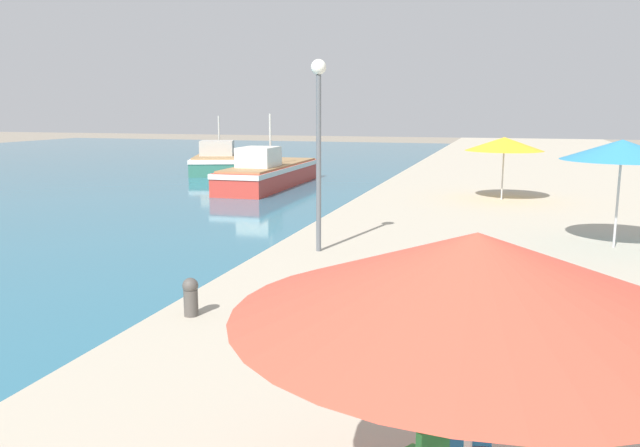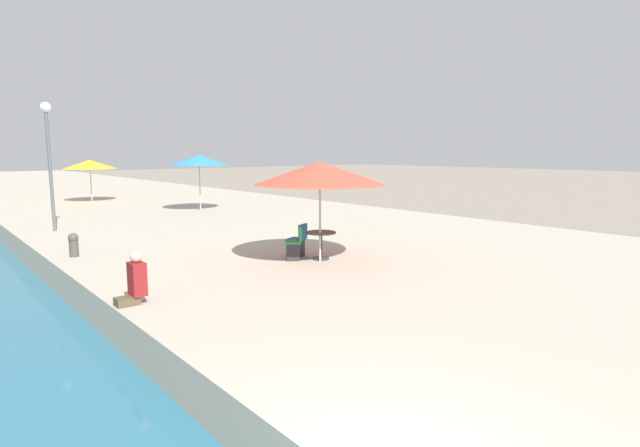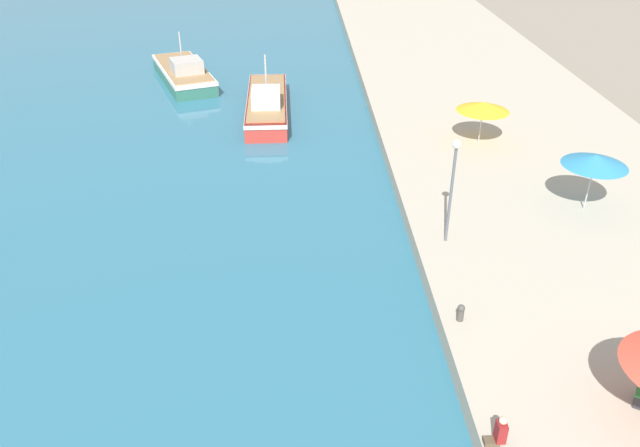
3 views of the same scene
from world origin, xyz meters
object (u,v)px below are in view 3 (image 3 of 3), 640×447
cafe_umbrella_striped (483,106)px  lamppost (453,174)px  fishing_boat_mid (267,103)px  cafe_umbrella_white (595,160)px  person_at_quay (499,432)px  mooring_bollard (461,312)px  fishing_boat_far (184,72)px

cafe_umbrella_striped → lamppost: 11.33m
fishing_boat_mid → cafe_umbrella_white: 21.41m
fishing_boat_mid → person_at_quay: size_ratio=10.19×
cafe_umbrella_white → cafe_umbrella_striped: cafe_umbrella_white is taller
fishing_boat_mid → cafe_umbrella_white: bearing=-45.9°
mooring_bollard → lamppost: bearing=83.1°
fishing_boat_mid → person_at_quay: bearing=-76.6°
cafe_umbrella_white → fishing_boat_far: bearing=134.1°
cafe_umbrella_striped → fishing_boat_far: bearing=142.7°
person_at_quay → mooring_bollard: (0.22, 5.33, -0.10)m
lamppost → fishing_boat_far: bearing=120.6°
mooring_bollard → cafe_umbrella_striped: bearing=73.1°
cafe_umbrella_white → person_at_quay: 15.40m
lamppost → person_at_quay: bearing=-94.6°
fishing_boat_mid → mooring_bollard: (7.49, -22.77, 0.32)m
cafe_umbrella_white → lamppost: size_ratio=0.63×
cafe_umbrella_striped → cafe_umbrella_white: bearing=-70.6°
person_at_quay → lamppost: (0.86, 10.60, 2.65)m
cafe_umbrella_white → lamppost: (-6.97, -2.51, 0.66)m
mooring_bollard → lamppost: lamppost is taller
fishing_boat_mid → cafe_umbrella_striped: 14.29m
fishing_boat_mid → person_at_quay: (7.26, -28.10, 0.42)m
lamppost → cafe_umbrella_striped: bearing=68.4°
fishing_boat_far → lamppost: bearing=-79.9°
cafe_umbrella_white → person_at_quay: size_ratio=2.83×
cafe_umbrella_striped → lamppost: bearing=-111.6°
person_at_quay → cafe_umbrella_white: bearing=59.1°
cafe_umbrella_white → cafe_umbrella_striped: 8.48m
fishing_boat_mid → fishing_boat_far: fishing_boat_mid is taller
mooring_bollard → lamppost: 5.97m
cafe_umbrella_striped → person_at_quay: bearing=-103.4°
person_at_quay → lamppost: lamppost is taller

